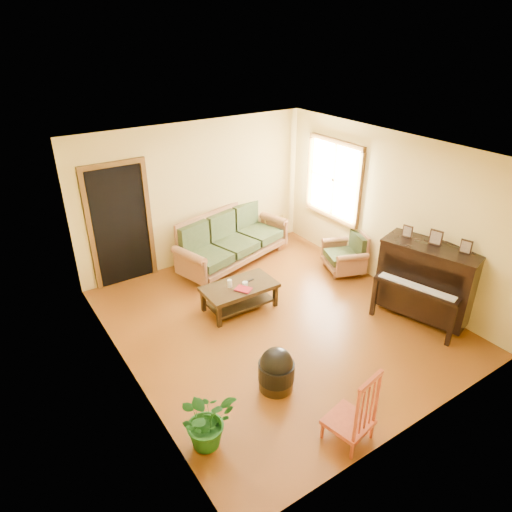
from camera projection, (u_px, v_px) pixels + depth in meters
floor at (276, 321)px, 6.98m from camera, size 5.00×5.00×0.00m
doorway at (121, 226)px, 7.63m from camera, size 1.08×0.16×2.05m
window at (334, 180)px, 8.35m from camera, size 0.12×1.36×1.46m
sofa at (234, 239)px, 8.46m from camera, size 2.45×1.53×0.98m
coffee_table at (240, 297)px, 7.20m from camera, size 1.16×0.64×0.42m
armchair at (344, 252)px, 8.22m from camera, size 0.94×0.97×0.76m
piano at (426, 282)px, 6.83m from camera, size 1.16×1.54×1.21m
footstool at (276, 374)px, 5.62m from camera, size 0.56×0.56×0.43m
red_chair at (350, 405)px, 4.81m from camera, size 0.54×0.57×0.96m
leaning_frame at (274, 229)px, 9.40m from camera, size 0.43×0.15×0.56m
ceramic_crock at (283, 235)px, 9.51m from camera, size 0.24×0.24×0.23m
potted_plant at (207, 420)px, 4.82m from camera, size 0.64×0.56×0.67m
book at (241, 292)px, 6.91m from camera, size 0.28×0.30×0.02m
candle at (230, 283)px, 7.04m from camera, size 0.09×0.09×0.12m
glass_jar at (245, 284)px, 7.09m from camera, size 0.12×0.12×0.06m
remote at (250, 280)px, 7.23m from camera, size 0.14×0.06×0.01m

